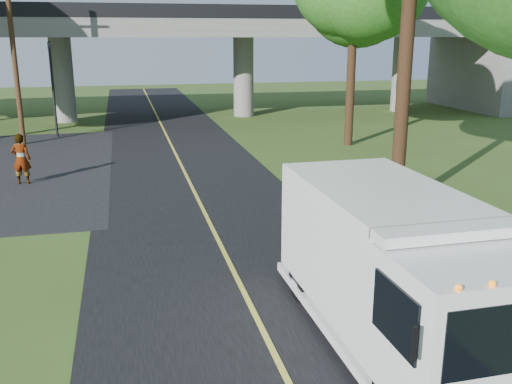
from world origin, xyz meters
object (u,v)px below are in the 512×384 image
object	(u,v)px
pedestrian	(21,159)
step_van	(396,267)
utility_pole	(14,54)
traffic_signal	(52,79)

from	to	relation	value
pedestrian	step_van	bearing A→B (deg)	127.73
utility_pole	pedestrian	bearing A→B (deg)	-81.78
traffic_signal	step_van	bearing A→B (deg)	-71.72
step_van	utility_pole	bearing A→B (deg)	112.29
traffic_signal	utility_pole	bearing A→B (deg)	-126.87
utility_pole	step_van	world-z (taller)	utility_pole
step_van	pedestrian	distance (m)	16.44
step_van	pedestrian	world-z (taller)	step_van
pedestrian	traffic_signal	bearing A→B (deg)	-84.45
traffic_signal	pedestrian	size ratio (longest dim) A/B	2.65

